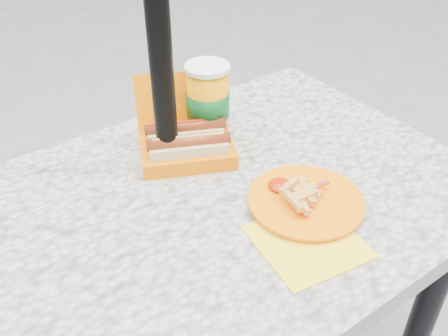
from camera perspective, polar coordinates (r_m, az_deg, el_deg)
picnic_table at (r=1.14m, az=-1.78°, el=-7.93°), size 1.20×0.80×0.75m
umbrella_pole at (r=1.01m, az=-7.60°, el=16.70°), size 0.05×0.05×2.20m
hotdog_box at (r=1.18m, az=-4.27°, el=2.89°), size 0.28×0.26×0.17m
fries_plate at (r=1.05m, az=9.22°, el=-3.98°), size 0.30×0.31×0.05m
soda_cup at (r=1.21m, az=-1.85°, el=7.40°), size 0.11×0.11×0.20m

